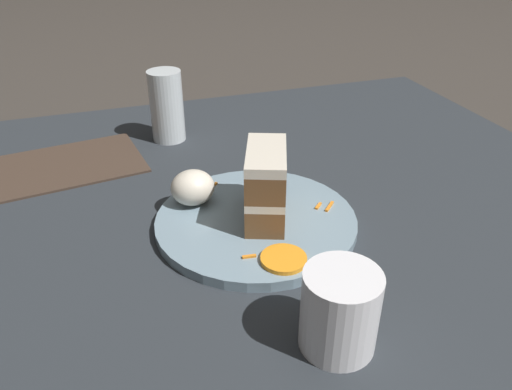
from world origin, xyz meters
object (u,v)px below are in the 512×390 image
Objects in this scene: cake_slice at (266,185)px; drinking_glass at (167,111)px; plate at (256,221)px; orange_garnish at (284,259)px; menu_card at (59,167)px; cream_dollop at (193,187)px; coffee_mug at (340,308)px.

drinking_glass reaches higher than cake_slice.
plate is 0.10m from orange_garnish.
cake_slice is at bearing -143.14° from menu_card.
cream_dollop is at bearing -17.10° from cake_slice.
drinking_glass is at bearing 97.57° from coffee_mug.
orange_garnish is (-0.01, -0.10, -0.05)m from cake_slice.
cream_dollop is 0.19m from orange_garnish.
orange_garnish is 0.21× the size of menu_card.
drinking_glass is at bearing -81.63° from menu_card.
menu_card is (-0.28, 0.51, -0.05)m from coffee_mug.
drinking_glass is at bearing -56.39° from cake_slice.
drinking_glass reaches higher than orange_garnish.
plate is 0.35m from drinking_glass.
drinking_glass is 1.48× the size of coffee_mug.
cake_slice is 0.92× the size of drinking_glass.
orange_garnish is 0.43× the size of drinking_glass.
menu_card is (-0.19, 0.21, -0.04)m from cream_dollop.
cream_dollop is at bearing -145.89° from menu_card.
coffee_mug is (0.09, -0.30, 0.01)m from cream_dollop.
menu_card is at bearing 125.17° from orange_garnish.
orange_garnish is at bearing 103.99° from cake_slice.
drinking_glass is 0.48× the size of menu_card.
coffee_mug reaches higher than orange_garnish.
cake_slice is 0.11m from cream_dollop.
orange_garnish is at bearing -89.27° from plate.
orange_garnish is at bearing -153.09° from menu_card.
drinking_glass is 0.57m from coffee_mug.
cream_dollop is 0.48× the size of drinking_glass.
cream_dollop is 0.23× the size of menu_card.
menu_card is (-0.20, -0.06, -0.06)m from drinking_glass.
drinking_glass is at bearing 100.85° from plate.
coffee_mug is (0.01, -0.23, 0.04)m from plate.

